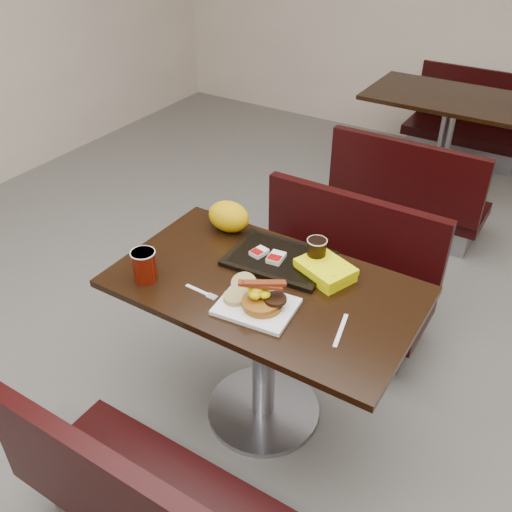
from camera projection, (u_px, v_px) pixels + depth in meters
The scene contains 25 objects.
floor at pixel (263, 411), 2.64m from camera, with size 6.00×7.00×0.01m, color slate.
table_near at pixel (264, 353), 2.43m from camera, with size 1.20×0.70×0.75m, color black, non-canonical shape.
bench_near_s at pixel (158, 478), 1.95m from camera, with size 1.00×0.46×0.72m, color black, non-canonical shape.
bench_near_n at pixel (334, 274), 2.92m from camera, with size 1.00×0.46×0.72m, color black, non-canonical shape.
table_far at pixel (444, 145), 4.24m from camera, with size 1.20×0.70×0.75m, color black, non-canonical shape.
bench_far_s at pixel (412, 184), 3.76m from camera, with size 1.00×0.46×0.72m, color black, non-canonical shape.
bench_far_n at pixel (468, 118), 4.74m from camera, with size 1.00×0.46×0.72m, color black, non-canonical shape.
platter at pixel (256, 307), 2.09m from camera, with size 0.28×0.22×0.02m, color white.
pancake_stack at pixel (263, 303), 2.07m from camera, with size 0.15×0.15×0.03m, color brown.
sausage_patty at pixel (276, 299), 2.05m from camera, with size 0.08×0.08×0.01m, color black.
scrambled_eggs at pixel (256, 291), 2.06m from camera, with size 0.10×0.08×0.05m, color #FFEB05.
bacon_strips at pixel (260, 285), 2.04m from camera, with size 0.16×0.07×0.01m, color #4A0605, non-canonical shape.
muffin_bottom at pixel (235, 297), 2.10m from camera, with size 0.09×0.09×0.02m, color tan.
muffin_top at pixel (244, 284), 2.15m from camera, with size 0.10×0.10×0.02m, color tan.
coffee_cup_near at pixel (144, 266), 2.20m from camera, with size 0.09×0.09×0.13m, color maroon.
fork at pixel (197, 290), 2.18m from camera, with size 0.15×0.03×0.00m, color white, non-canonical shape.
knife at pixel (341, 330), 1.99m from camera, with size 0.18×0.01×0.00m, color white.
condiment_syrup at pixel (275, 274), 2.26m from camera, with size 0.04×0.03×0.01m, color red.
condiment_ketchup at pixel (247, 276), 2.25m from camera, with size 0.04×0.03×0.01m, color #8C0504.
tray at pixel (279, 259), 2.34m from camera, with size 0.41×0.29×0.02m, color black.
hashbrown_sleeve_left at pixel (259, 252), 2.35m from camera, with size 0.05×0.07×0.02m, color silver.
hashbrown_sleeve_right at pixel (276, 258), 2.31m from camera, with size 0.06×0.08×0.02m, color silver.
coffee_cup_far at pixel (316, 251), 2.27m from camera, with size 0.08×0.08×0.11m, color black.
clamshell at pixel (325, 270), 2.24m from camera, with size 0.21×0.16×0.06m, color #F6F104.
paper_bag at pixel (229, 216), 2.51m from camera, with size 0.20×0.14×0.14m, color #CEA306.
Camera 1 is at (0.90, -1.51, 2.10)m, focal length 39.61 mm.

